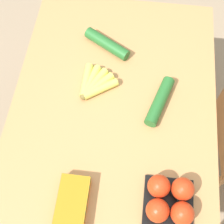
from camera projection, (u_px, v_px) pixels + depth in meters
ground_plane at (112, 169)px, 1.94m from camera, size 12.00×12.00×0.00m
dining_table at (112, 126)px, 1.36m from camera, size 1.29×0.84×0.76m
banana_bunch at (94, 84)px, 1.31m from camera, size 0.17×0.15×0.03m
tomato_pack at (170, 200)px, 1.06m from camera, size 0.18×0.18×0.09m
carrot_bag at (72, 203)px, 1.08m from camera, size 0.19×0.10×0.05m
cucumber_near at (107, 44)px, 1.39m from camera, size 0.16×0.22×0.05m
cucumber_far at (160, 101)px, 1.26m from camera, size 0.23×0.11×0.05m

